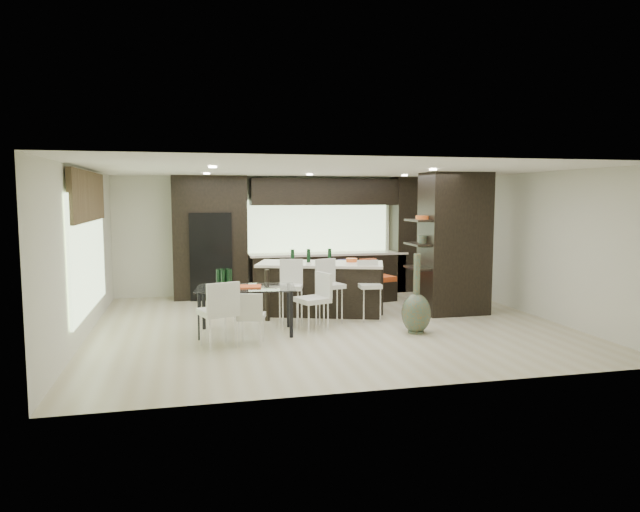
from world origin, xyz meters
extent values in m
plane|color=beige|center=(0.00, 0.00, 0.00)|extent=(8.00, 8.00, 0.00)
cube|color=beige|center=(0.00, 3.50, 1.35)|extent=(8.00, 0.02, 2.70)
cube|color=beige|center=(-4.00, 0.00, 1.35)|extent=(0.02, 7.00, 2.70)
cube|color=beige|center=(4.00, 0.00, 1.35)|extent=(0.02, 7.00, 2.70)
cube|color=white|center=(0.00, 0.00, 2.70)|extent=(8.00, 7.00, 0.02)
cube|color=#B2D199|center=(-3.96, 0.20, 1.35)|extent=(0.04, 3.20, 1.90)
cube|color=#B2D199|center=(0.60, 3.46, 1.55)|extent=(3.40, 0.04, 1.20)
cube|color=brown|center=(-3.93, 0.20, 2.25)|extent=(0.08, 3.00, 0.80)
cube|color=white|center=(0.00, 0.25, 2.68)|extent=(4.00, 3.00, 0.02)
cube|color=black|center=(0.50, 3.17, 1.35)|extent=(6.80, 0.68, 2.70)
cube|color=black|center=(-1.90, 3.12, 0.95)|extent=(0.90, 0.68, 1.90)
cube|color=black|center=(2.60, 0.40, 1.35)|extent=(1.20, 0.80, 2.70)
cube|color=black|center=(0.08, 0.92, 0.49)|extent=(2.57, 1.72, 0.99)
cube|color=beige|center=(-0.65, 0.10, 0.46)|extent=(0.50, 0.50, 0.92)
cube|color=beige|center=(0.08, 0.10, 0.46)|extent=(0.51, 0.51, 0.91)
cube|color=beige|center=(0.81, 0.11, 0.44)|extent=(0.42, 0.42, 0.88)
cube|color=black|center=(1.25, 1.90, 0.27)|extent=(1.48, 0.83, 0.54)
cube|color=white|center=(-1.47, -0.36, 0.38)|extent=(1.69, 1.08, 0.77)
cube|color=beige|center=(-1.47, -1.09, 0.38)|extent=(0.50, 0.50, 0.76)
cube|color=beige|center=(-1.97, -1.14, 0.47)|extent=(0.64, 0.64, 0.93)
cube|color=beige|center=(-0.35, -0.36, 0.44)|extent=(0.61, 0.61, 0.89)
camera|label=1|loc=(-2.39, -9.61, 2.25)|focal=32.00mm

